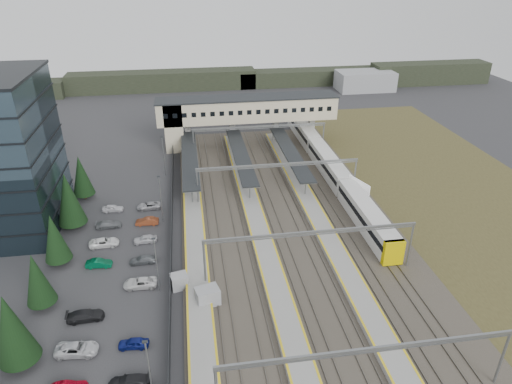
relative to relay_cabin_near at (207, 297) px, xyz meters
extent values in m
plane|color=#2B2B2D|center=(1.95, 11.60, -1.19)|extent=(220.00, 220.00, 0.00)
cylinder|color=black|center=(-20.05, -6.40, -0.59)|extent=(0.44, 0.44, 1.20)
cone|color=black|center=(-20.05, -6.40, 3.91)|extent=(4.26, 4.26, 8.20)
cylinder|color=black|center=(-20.05, 2.60, -0.59)|extent=(0.44, 0.44, 1.20)
cone|color=black|center=(-20.05, 2.60, 3.21)|extent=(3.54, 3.54, 6.80)
cylinder|color=black|center=(-20.05, 11.60, -0.59)|extent=(0.44, 0.44, 1.20)
cone|color=black|center=(-20.05, 11.60, 3.31)|extent=(3.64, 3.64, 7.00)
cylinder|color=black|center=(-20.05, 21.60, -0.59)|extent=(0.44, 0.44, 1.20)
cone|color=black|center=(-20.05, 21.60, 4.06)|extent=(4.42, 4.42, 8.50)
cylinder|color=black|center=(-20.05, 31.60, -0.59)|extent=(0.44, 0.44, 1.20)
cone|color=black|center=(-20.05, 31.60, 3.41)|extent=(3.74, 3.74, 7.20)
imported|color=silver|center=(-14.55, -5.80, -0.55)|extent=(4.78, 2.55, 1.28)
imported|color=black|center=(-14.55, -0.50, -0.56)|extent=(4.46, 2.08, 1.26)
imported|color=#044F2F|center=(-14.55, 10.10, -0.60)|extent=(3.66, 1.51, 1.18)
imported|color=white|center=(-14.55, 15.40, -0.59)|extent=(4.46, 2.26, 1.21)
imported|color=slate|center=(-14.55, 20.70, -0.60)|extent=(4.14, 1.89, 1.18)
imported|color=silver|center=(-14.55, 26.00, -0.59)|extent=(3.62, 1.72, 1.19)
imported|color=black|center=(-8.55, -11.10, -0.57)|extent=(4.35, 1.93, 1.24)
imported|color=navy|center=(-8.55, -5.80, -0.62)|extent=(3.47, 1.65, 1.15)
imported|color=silver|center=(-8.55, 4.80, -0.58)|extent=(4.43, 2.16, 1.21)
imported|color=#54595C|center=(-8.55, 10.10, -0.64)|extent=(3.83, 1.60, 1.11)
imported|color=silver|center=(-8.55, 15.40, -0.59)|extent=(3.60, 1.61, 1.20)
imported|color=brown|center=(-8.55, 20.70, -0.58)|extent=(3.76, 1.53, 1.21)
imported|color=#A6A5AA|center=(-8.55, 26.00, -0.62)|extent=(4.21, 2.10, 1.15)
cylinder|color=gray|center=(-6.05, -13.40, 2.81)|extent=(0.16, 0.16, 8.00)
cube|color=black|center=(-6.05, -13.40, 6.81)|extent=(0.50, 0.25, 0.15)
cylinder|color=gray|center=(-6.05, 3.60, 2.81)|extent=(0.16, 0.16, 8.00)
cube|color=black|center=(-6.05, 3.60, 6.81)|extent=(0.50, 0.25, 0.15)
cylinder|color=gray|center=(-6.05, 21.60, 2.81)|extent=(0.16, 0.16, 8.00)
cube|color=black|center=(-6.05, 21.60, 6.81)|extent=(0.50, 0.25, 0.15)
cylinder|color=gray|center=(-6.05, 39.60, 2.81)|extent=(0.16, 0.16, 8.00)
cube|color=black|center=(-6.05, 39.60, 6.81)|extent=(0.50, 0.25, 0.15)
cube|color=#26282B|center=(-4.55, 16.60, -0.19)|extent=(0.08, 90.00, 2.00)
cube|color=gray|center=(0.00, 0.00, 0.00)|extent=(3.29, 2.74, 2.38)
cube|color=gray|center=(-3.44, 3.86, -0.20)|extent=(2.48, 2.21, 1.97)
cube|color=#363029|center=(13.95, 16.60, -1.09)|extent=(34.00, 90.00, 0.20)
cube|color=#59544C|center=(1.23, 16.60, -0.91)|extent=(0.08, 90.00, 0.14)
cube|color=#59544C|center=(2.67, 16.60, -0.91)|extent=(0.08, 90.00, 0.14)
cube|color=#59544C|center=(5.23, 16.60, -0.91)|extent=(0.08, 90.00, 0.14)
cube|color=#59544C|center=(6.67, 16.60, -0.91)|extent=(0.08, 90.00, 0.14)
cube|color=#59544C|center=(11.23, 16.60, -0.91)|extent=(0.08, 90.00, 0.14)
cube|color=#59544C|center=(12.67, 16.60, -0.91)|extent=(0.08, 90.00, 0.14)
cube|color=#59544C|center=(15.23, 16.60, -0.91)|extent=(0.08, 90.00, 0.14)
cube|color=#59544C|center=(16.67, 16.60, -0.91)|extent=(0.08, 90.00, 0.14)
cube|color=#59544C|center=(21.23, 16.60, -0.91)|extent=(0.08, 90.00, 0.14)
cube|color=#59544C|center=(22.67, 16.60, -0.91)|extent=(0.08, 90.00, 0.14)
cube|color=#59544C|center=(25.23, 16.60, -0.91)|extent=(0.08, 90.00, 0.14)
cube|color=#59544C|center=(26.67, 16.60, -0.91)|extent=(0.08, 90.00, 0.14)
cube|color=gray|center=(-1.05, 16.60, -0.74)|extent=(3.20, 82.00, 0.90)
cube|color=gold|center=(-2.50, 16.60, -0.28)|extent=(0.25, 82.00, 0.02)
cube|color=gold|center=(0.40, 16.60, -0.28)|extent=(0.25, 82.00, 0.02)
cube|color=gray|center=(8.95, 16.60, -0.74)|extent=(3.20, 82.00, 0.90)
cube|color=gold|center=(7.50, 16.60, -0.28)|extent=(0.25, 82.00, 0.02)
cube|color=gold|center=(10.40, 16.60, -0.28)|extent=(0.25, 82.00, 0.02)
cube|color=gray|center=(18.95, 16.60, -0.74)|extent=(3.20, 82.00, 0.90)
cube|color=gold|center=(17.50, 16.60, -0.28)|extent=(0.25, 82.00, 0.02)
cube|color=gold|center=(20.40, 16.60, -0.28)|extent=(0.25, 82.00, 0.02)
cube|color=black|center=(-1.05, 38.60, 2.81)|extent=(3.00, 30.00, 0.25)
cube|color=gray|center=(-1.05, 38.60, 2.66)|extent=(3.10, 30.00, 0.12)
cylinder|color=gray|center=(-1.05, 25.60, 1.21)|extent=(0.20, 0.20, 3.10)
cylinder|color=gray|center=(-1.05, 32.10, 1.21)|extent=(0.20, 0.20, 3.10)
cylinder|color=gray|center=(-1.05, 38.60, 1.21)|extent=(0.20, 0.20, 3.10)
cylinder|color=gray|center=(-1.05, 45.10, 1.21)|extent=(0.20, 0.20, 3.10)
cylinder|color=gray|center=(-1.05, 51.60, 1.21)|extent=(0.20, 0.20, 3.10)
cube|color=black|center=(8.95, 38.60, 2.81)|extent=(3.00, 30.00, 0.25)
cube|color=gray|center=(8.95, 38.60, 2.66)|extent=(3.10, 30.00, 0.12)
cylinder|color=gray|center=(8.95, 25.60, 1.21)|extent=(0.20, 0.20, 3.10)
cylinder|color=gray|center=(8.95, 32.10, 1.21)|extent=(0.20, 0.20, 3.10)
cylinder|color=gray|center=(8.95, 38.60, 1.21)|extent=(0.20, 0.20, 3.10)
cylinder|color=gray|center=(8.95, 45.10, 1.21)|extent=(0.20, 0.20, 3.10)
cylinder|color=gray|center=(8.95, 51.60, 1.21)|extent=(0.20, 0.20, 3.10)
cube|color=black|center=(18.95, 38.60, 2.81)|extent=(3.00, 30.00, 0.25)
cube|color=gray|center=(18.95, 38.60, 2.66)|extent=(3.10, 30.00, 0.12)
cylinder|color=gray|center=(18.95, 25.60, 1.21)|extent=(0.20, 0.20, 3.10)
cylinder|color=gray|center=(18.95, 32.10, 1.21)|extent=(0.20, 0.20, 3.10)
cylinder|color=gray|center=(18.95, 38.60, 1.21)|extent=(0.20, 0.20, 3.10)
cylinder|color=gray|center=(18.95, 45.10, 1.21)|extent=(0.20, 0.20, 3.10)
cylinder|color=gray|center=(18.95, 51.60, 1.21)|extent=(0.20, 0.20, 3.10)
cube|color=#C5B898|center=(12.45, 53.60, 7.31)|extent=(40.00, 6.00, 5.00)
cube|color=black|center=(12.45, 53.60, 9.86)|extent=(40.40, 6.40, 0.30)
cube|color=#C5B898|center=(-4.05, 53.60, 4.31)|extent=(4.00, 6.00, 11.00)
cube|color=black|center=(-5.55, 50.58, 7.41)|extent=(1.00, 0.06, 1.00)
cube|color=black|center=(-3.55, 50.58, 7.41)|extent=(1.00, 0.06, 1.00)
cube|color=black|center=(-1.55, 50.58, 7.41)|extent=(1.00, 0.06, 1.00)
cube|color=black|center=(0.45, 50.58, 7.41)|extent=(1.00, 0.06, 1.00)
cube|color=black|center=(2.45, 50.58, 7.41)|extent=(1.00, 0.06, 1.00)
cube|color=black|center=(4.45, 50.58, 7.41)|extent=(1.00, 0.06, 1.00)
cube|color=black|center=(6.45, 50.58, 7.41)|extent=(1.00, 0.06, 1.00)
cube|color=black|center=(8.45, 50.58, 7.41)|extent=(1.00, 0.06, 1.00)
cube|color=black|center=(10.45, 50.58, 7.41)|extent=(1.00, 0.06, 1.00)
cube|color=black|center=(12.45, 50.58, 7.41)|extent=(1.00, 0.06, 1.00)
cube|color=black|center=(14.45, 50.58, 7.41)|extent=(1.00, 0.06, 1.00)
cube|color=black|center=(16.45, 50.58, 7.41)|extent=(1.00, 0.06, 1.00)
cube|color=black|center=(18.45, 50.58, 7.41)|extent=(1.00, 0.06, 1.00)
cube|color=black|center=(20.45, 50.58, 7.41)|extent=(1.00, 0.06, 1.00)
cube|color=black|center=(22.45, 50.58, 7.41)|extent=(1.00, 0.06, 1.00)
cube|color=black|center=(24.45, 50.58, 7.41)|extent=(1.00, 0.06, 1.00)
cube|color=black|center=(26.45, 50.58, 7.41)|extent=(1.00, 0.06, 1.00)
cube|color=black|center=(28.45, 50.58, 7.41)|extent=(1.00, 0.06, 1.00)
cube|color=black|center=(30.45, 50.58, 7.41)|extent=(1.00, 0.06, 1.00)
cube|color=gray|center=(-2.55, 53.60, 1.81)|extent=(1.20, 1.60, 6.00)
cube|color=gray|center=(-1.05, 53.60, 1.81)|extent=(1.20, 1.60, 6.00)
cube|color=gray|center=(8.95, 53.60, 1.81)|extent=(1.20, 1.60, 6.00)
cube|color=gray|center=(18.95, 53.60, 1.81)|extent=(1.20, 1.60, 6.00)
cube|color=gray|center=(27.45, 53.60, 1.81)|extent=(1.20, 1.60, 6.00)
cylinder|color=gray|center=(27.95, -16.40, 2.31)|extent=(0.28, 0.28, 7.00)
cube|color=gray|center=(13.95, -16.40, 5.81)|extent=(28.40, 0.25, 0.35)
cube|color=gray|center=(13.95, -16.40, 5.41)|extent=(28.40, 0.12, 0.12)
cylinder|color=gray|center=(-0.05, 3.60, 2.31)|extent=(0.28, 0.28, 7.00)
cylinder|color=gray|center=(27.95, 3.60, 2.31)|extent=(0.28, 0.28, 7.00)
cube|color=gray|center=(13.95, 3.60, 5.81)|extent=(28.40, 0.25, 0.35)
cube|color=gray|center=(13.95, 3.60, 5.41)|extent=(28.40, 0.12, 0.12)
cylinder|color=gray|center=(-0.05, 25.60, 2.31)|extent=(0.28, 0.28, 7.00)
cylinder|color=gray|center=(27.95, 25.60, 2.31)|extent=(0.28, 0.28, 7.00)
cube|color=gray|center=(13.95, 25.60, 5.81)|extent=(28.40, 0.25, 0.35)
cube|color=gray|center=(13.95, 25.60, 5.41)|extent=(28.40, 0.12, 0.12)
cylinder|color=gray|center=(-0.05, 45.60, 2.31)|extent=(0.28, 0.28, 7.00)
cylinder|color=gray|center=(27.95, 45.60, 2.31)|extent=(0.28, 0.28, 7.00)
cube|color=gray|center=(13.95, 45.60, 5.81)|extent=(28.40, 0.25, 0.35)
cube|color=gray|center=(13.95, 45.60, 5.41)|extent=(28.40, 0.12, 0.12)
cube|color=silver|center=(25.95, 14.08, 0.98)|extent=(2.89, 20.07, 3.72)
cube|color=black|center=(25.95, 14.08, 1.40)|extent=(2.96, 19.47, 0.93)
cube|color=gray|center=(25.95, 14.08, -0.62)|extent=(2.48, 18.67, 0.52)
cube|color=silver|center=(25.95, 34.76, 0.98)|extent=(2.89, 20.07, 3.72)
cube|color=black|center=(25.95, 34.76, 1.40)|extent=(2.96, 19.47, 0.93)
cube|color=gray|center=(25.95, 34.76, -0.62)|extent=(2.48, 18.67, 0.52)
cube|color=silver|center=(25.95, 55.43, 0.98)|extent=(2.89, 20.07, 3.72)
cube|color=black|center=(25.95, 55.43, 1.40)|extent=(2.96, 19.47, 0.93)
cube|color=gray|center=(25.95, 55.43, -0.62)|extent=(2.48, 18.67, 0.52)
cube|color=#CBB200|center=(25.95, 4.15, 0.98)|extent=(2.91, 0.90, 3.72)
cylinder|color=gray|center=(27.60, 20.22, 0.25)|extent=(0.20, 0.20, 2.87)
cylinder|color=gray|center=(27.60, 24.60, 0.25)|extent=(0.20, 0.20, 2.87)
cube|color=white|center=(27.60, 22.41, 1.93)|extent=(1.97, 5.12, 2.69)
cube|color=#3F391E|center=(46.95, 16.60, -1.16)|extent=(34.00, 120.00, 0.06)
cube|color=black|center=(-8.05, 106.60, 1.81)|extent=(60.00, 8.00, 6.00)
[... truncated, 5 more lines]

